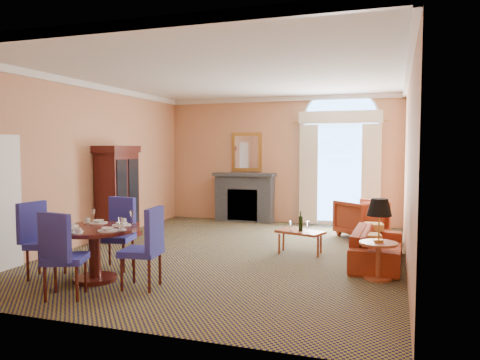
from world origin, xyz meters
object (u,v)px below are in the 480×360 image
(sofa, at_px, (377,247))
(side_table, at_px, (379,229))
(armchair, at_px, (361,218))
(coffee_table, at_px, (300,232))
(dining_table, at_px, (94,241))
(armoire, at_px, (117,194))

(sofa, relative_size, side_table, 1.68)
(sofa, height_order, armchair, armchair)
(coffee_table, relative_size, side_table, 0.80)
(dining_table, xyz_separation_m, sofa, (3.82, 2.33, -0.30))
(armchair, bearing_deg, armoire, -28.44)
(armoire, xyz_separation_m, coffee_table, (3.92, -0.17, -0.54))
(coffee_table, bearing_deg, dining_table, -115.00)
(armoire, distance_m, side_table, 5.51)
(armoire, bearing_deg, coffee_table, -2.44)
(sofa, distance_m, side_table, 1.07)
(coffee_table, xyz_separation_m, side_table, (1.40, -1.27, 0.35))
(armoire, height_order, armchair, armoire)
(side_table, bearing_deg, coffee_table, 137.83)
(sofa, xyz_separation_m, armchair, (-0.43, 2.31, 0.12))
(side_table, bearing_deg, dining_table, -160.52)
(armoire, bearing_deg, sofa, -5.18)
(sofa, distance_m, armchair, 2.36)
(sofa, bearing_deg, coffee_table, 78.35)
(armchair, bearing_deg, coffee_table, 16.12)
(dining_table, xyz_separation_m, side_table, (3.87, 1.37, 0.17))
(armoire, bearing_deg, armchair, 20.79)
(armchair, relative_size, side_table, 0.76)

